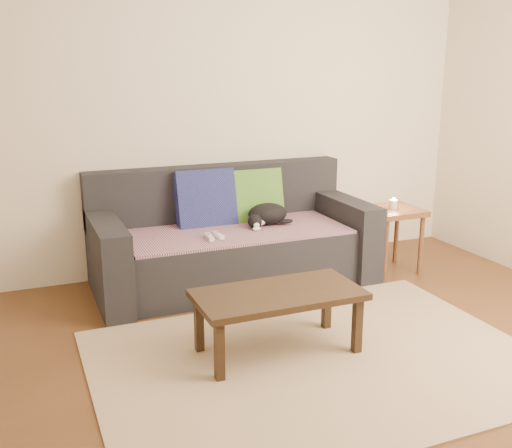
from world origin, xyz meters
name	(u,v)px	position (x,y,z in m)	size (l,w,h in m)	color
ground	(331,374)	(0.00, 0.00, 0.00)	(4.50, 4.50, 0.00)	brown
back_wall	(212,109)	(0.00, 2.00, 1.30)	(4.50, 0.04, 2.60)	beige
sofa	(232,243)	(0.00, 1.57, 0.31)	(2.10, 0.94, 0.87)	#232328
throw_blanket	(236,231)	(0.00, 1.48, 0.43)	(1.66, 0.74, 0.02)	#3D2546
cushion_navy	(206,200)	(-0.15, 1.74, 0.63)	(0.46, 0.12, 0.46)	#101946
cushion_green	(257,195)	(0.28, 1.74, 0.63)	(0.41, 0.10, 0.41)	#0B472D
cat	(267,215)	(0.28, 1.54, 0.52)	(0.38, 0.28, 0.17)	black
wii_remote_a	(210,237)	(-0.26, 1.32, 0.46)	(0.15, 0.04, 0.03)	white
wii_remote_b	(218,235)	(-0.19, 1.34, 0.46)	(0.15, 0.04, 0.03)	white
side_table	(393,220)	(1.29, 1.32, 0.43)	(0.42, 0.42, 0.52)	brown
candle	(393,204)	(1.29, 1.32, 0.56)	(0.06, 0.06, 0.09)	beige
rug	(318,361)	(0.00, 0.15, 0.01)	(2.50, 1.80, 0.01)	tan
coffee_table	(278,299)	(-0.17, 0.34, 0.34)	(0.96, 0.48, 0.38)	black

